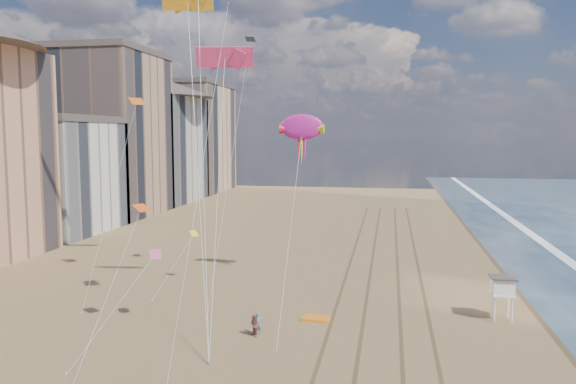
% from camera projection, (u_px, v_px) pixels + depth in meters
% --- Properties ---
extents(wet_sand, '(260.00, 260.00, 0.00)m').
position_uv_depth(wet_sand, '(546.00, 274.00, 57.58)').
color(wet_sand, '#42301E').
rests_on(wet_sand, ground).
extents(tracks, '(7.68, 120.00, 0.01)m').
position_uv_depth(tracks, '(383.00, 293.00, 50.74)').
color(tracks, brown).
rests_on(tracks, ground).
extents(buildings, '(34.72, 131.35, 29.00)m').
position_uv_depth(buildings, '(92.00, 139.00, 92.80)').
color(buildings, '#C6B284').
rests_on(buildings, ground).
extents(lifeguard_stand, '(1.91, 1.91, 3.44)m').
position_uv_depth(lifeguard_stand, '(502.00, 287.00, 43.24)').
color(lifeguard_stand, white).
rests_on(lifeguard_stand, ground).
extents(grounded_kite, '(2.23, 1.56, 0.24)m').
position_uv_depth(grounded_kite, '(316.00, 319.00, 43.43)').
color(grounded_kite, orange).
rests_on(grounded_kite, ground).
extents(show_kite, '(4.29, 9.23, 22.45)m').
position_uv_depth(show_kite, '(302.00, 128.00, 52.92)').
color(show_kite, '#AB1A80').
rests_on(show_kite, ground).
extents(kite_flyer_a, '(0.62, 0.42, 1.67)m').
position_uv_depth(kite_flyer_a, '(258.00, 324.00, 40.15)').
color(kite_flyer_a, slate).
rests_on(kite_flyer_a, ground).
extents(kite_flyer_b, '(0.96, 0.98, 1.59)m').
position_uv_depth(kite_flyer_b, '(254.00, 326.00, 39.82)').
color(kite_flyer_b, brown).
rests_on(kite_flyer_b, ground).
extents(small_kites, '(14.49, 16.05, 19.58)m').
position_uv_depth(small_kites, '(182.00, 111.00, 44.45)').
color(small_kites, '#E55015').
rests_on(small_kites, ground).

